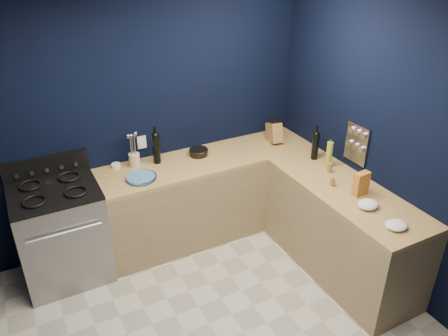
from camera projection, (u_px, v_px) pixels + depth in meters
ceiling at (220, 5)px, 2.38m from camera, size 3.50×3.50×0.02m
wall_back at (139, 121)px, 4.37m from camera, size 3.50×0.02×2.60m
wall_right at (407, 155)px, 3.72m from camera, size 0.02×3.50×2.60m
cab_back at (209, 197)px, 4.78m from camera, size 2.30×0.63×0.86m
top_back at (209, 159)px, 4.56m from camera, size 2.30×0.63×0.04m
cab_right at (341, 232)px, 4.22m from camera, size 0.63×1.67×0.86m
top_right at (347, 191)px, 4.01m from camera, size 0.63×1.67×0.04m
gas_range at (62, 235)px, 4.13m from camera, size 0.76×0.66×0.92m
oven_door at (69, 255)px, 3.88m from camera, size 0.59×0.02×0.42m
cooktop at (53, 191)px, 3.90m from camera, size 0.76×0.66×0.03m
backguard at (46, 167)px, 4.09m from camera, size 0.76×0.06×0.20m
spice_panel at (357, 144)px, 4.19m from camera, size 0.02×0.28×0.38m
wall_outlet at (142, 142)px, 4.46m from camera, size 0.09×0.02×0.13m
plate_stack at (141, 178)px, 4.15m from camera, size 0.32×0.32×0.03m
ramekin at (116, 165)px, 4.37m from camera, size 0.09×0.09×0.04m
utensil_crock at (135, 160)px, 4.36m from camera, size 0.12×0.12×0.13m
wine_bottle_back at (156, 149)px, 4.39m from camera, size 0.10×0.10×0.31m
lemon_basket at (199, 152)px, 4.59m from camera, size 0.21×0.21×0.07m
knife_block at (274, 133)px, 4.85m from camera, size 0.16×0.27×0.27m
wine_bottle_right at (315, 146)px, 4.47m from camera, size 0.08×0.08×0.28m
oil_bottle at (329, 154)px, 4.33m from camera, size 0.08×0.08×0.26m
spice_jar_near at (330, 168)px, 4.26m from camera, size 0.05×0.05×0.10m
spice_jar_far at (333, 182)px, 4.04m from camera, size 0.05×0.05×0.08m
crouton_bag at (361, 184)px, 3.87m from camera, size 0.15×0.08×0.22m
towel_front at (368, 204)px, 3.72m from camera, size 0.23×0.22×0.07m
towel_end at (396, 225)px, 3.47m from camera, size 0.22×0.21×0.05m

